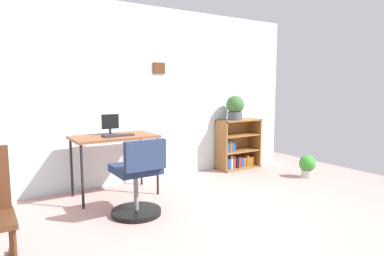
{
  "coord_description": "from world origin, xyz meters",
  "views": [
    {
      "loc": [
        -1.94,
        -2.19,
        1.33
      ],
      "look_at": [
        0.3,
        1.32,
        0.82
      ],
      "focal_mm": 31.12,
      "sensor_mm": 36.0,
      "label": 1
    }
  ],
  "objects_px": {
    "potted_plant_floor": "(307,165)",
    "keyboard": "(118,135)",
    "office_chair": "(138,182)",
    "desk": "(114,141)",
    "monitor": "(110,126)",
    "potted_plant_on_shelf": "(235,107)",
    "bookshelf_low": "(236,147)"
  },
  "relations": [
    {
      "from": "potted_plant_floor",
      "to": "keyboard",
      "type": "bearing_deg",
      "value": 165.89
    },
    {
      "from": "office_chair",
      "to": "potted_plant_floor",
      "type": "bearing_deg",
      "value": 0.8
    },
    {
      "from": "office_chair",
      "to": "potted_plant_floor",
      "type": "relative_size",
      "value": 2.5
    },
    {
      "from": "desk",
      "to": "monitor",
      "type": "xyz_separation_m",
      "value": [
        -0.01,
        0.1,
        0.17
      ]
    },
    {
      "from": "keyboard",
      "to": "potted_plant_floor",
      "type": "relative_size",
      "value": 1.12
    },
    {
      "from": "keyboard",
      "to": "office_chair",
      "type": "relative_size",
      "value": 0.45
    },
    {
      "from": "monitor",
      "to": "keyboard",
      "type": "relative_size",
      "value": 0.69
    },
    {
      "from": "monitor",
      "to": "potted_plant_on_shelf",
      "type": "bearing_deg",
      "value": 3.53
    },
    {
      "from": "potted_plant_on_shelf",
      "to": "potted_plant_floor",
      "type": "relative_size",
      "value": 1.18
    },
    {
      "from": "bookshelf_low",
      "to": "potted_plant_on_shelf",
      "type": "relative_size",
      "value": 2.08
    },
    {
      "from": "desk",
      "to": "monitor",
      "type": "bearing_deg",
      "value": 96.95
    },
    {
      "from": "keyboard",
      "to": "potted_plant_on_shelf",
      "type": "distance_m",
      "value": 2.09
    },
    {
      "from": "keyboard",
      "to": "office_chair",
      "type": "height_order",
      "value": "office_chair"
    },
    {
      "from": "bookshelf_low",
      "to": "potted_plant_floor",
      "type": "distance_m",
      "value": 1.15
    },
    {
      "from": "potted_plant_on_shelf",
      "to": "desk",
      "type": "bearing_deg",
      "value": -173.85
    },
    {
      "from": "potted_plant_floor",
      "to": "office_chair",
      "type": "bearing_deg",
      "value": -179.2
    },
    {
      "from": "office_chair",
      "to": "potted_plant_floor",
      "type": "xyz_separation_m",
      "value": [
        2.71,
        0.04,
        -0.18
      ]
    },
    {
      "from": "desk",
      "to": "potted_plant_floor",
      "type": "height_order",
      "value": "desk"
    },
    {
      "from": "bookshelf_low",
      "to": "monitor",
      "type": "bearing_deg",
      "value": -175.29
    },
    {
      "from": "monitor",
      "to": "bookshelf_low",
      "type": "distance_m",
      "value": 2.24
    },
    {
      "from": "bookshelf_low",
      "to": "potted_plant_on_shelf",
      "type": "distance_m",
      "value": 0.67
    },
    {
      "from": "desk",
      "to": "potted_plant_on_shelf",
      "type": "distance_m",
      "value": 2.12
    },
    {
      "from": "desk",
      "to": "office_chair",
      "type": "relative_size",
      "value": 1.21
    },
    {
      "from": "office_chair",
      "to": "keyboard",
      "type": "bearing_deg",
      "value": 85.32
    },
    {
      "from": "desk",
      "to": "bookshelf_low",
      "type": "relative_size",
      "value": 1.23
    },
    {
      "from": "potted_plant_floor",
      "to": "desk",
      "type": "bearing_deg",
      "value": 164.63
    },
    {
      "from": "potted_plant_on_shelf",
      "to": "potted_plant_floor",
      "type": "bearing_deg",
      "value": -58.28
    },
    {
      "from": "desk",
      "to": "office_chair",
      "type": "distance_m",
      "value": 0.84
    },
    {
      "from": "monitor",
      "to": "keyboard",
      "type": "bearing_deg",
      "value": -77.33
    },
    {
      "from": "keyboard",
      "to": "bookshelf_low",
      "type": "relative_size",
      "value": 0.46
    },
    {
      "from": "bookshelf_low",
      "to": "potted_plant_on_shelf",
      "type": "height_order",
      "value": "potted_plant_on_shelf"
    },
    {
      "from": "office_chair",
      "to": "bookshelf_low",
      "type": "bearing_deg",
      "value": 25.52
    }
  ]
}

